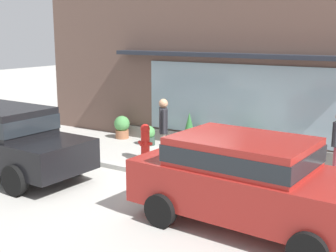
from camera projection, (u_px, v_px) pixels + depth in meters
ground_plane at (176, 177)px, 10.87m from camera, size 60.00×60.00×0.00m
curb_strip at (171, 177)px, 10.69m from camera, size 14.00×0.24×0.12m
storefront at (234, 59)px, 12.96m from camera, size 14.00×0.81×5.44m
fire_hydrant at (145, 142)px, 12.32m from camera, size 0.42×0.39×0.98m
pedestrian_with_handbag at (163, 126)px, 11.65m from camera, size 0.46×0.60×1.75m
parked_car_black at (4, 136)px, 10.99m from camera, size 4.58×2.07×1.65m
parked_car_red at (249, 177)px, 7.95m from camera, size 4.38×2.24×1.61m
potted_plant_window_right at (149, 135)px, 13.92m from camera, size 0.40×0.40×0.60m
potted_plant_trailing_edge at (236, 142)px, 12.47m from camera, size 0.60×0.60×0.85m
potted_plant_near_hydrant at (122, 127)px, 14.78m from camera, size 0.51×0.51×0.74m
potted_plant_window_center at (189, 130)px, 13.58m from camera, size 0.48×0.48×1.07m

